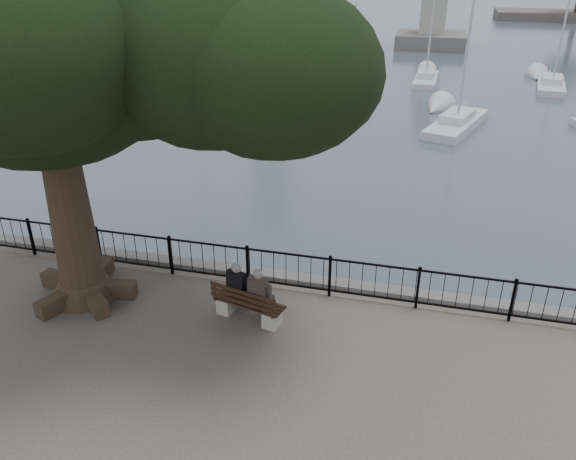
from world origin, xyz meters
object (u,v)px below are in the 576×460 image
(tree, at_px, (79,36))
(bench, at_px, (248,308))
(person_left, at_px, (241,290))
(lion_monument, at_px, (433,21))
(person_right, at_px, (262,296))

(tree, bearing_deg, bench, -1.43)
(bench, bearing_deg, tree, 178.57)
(person_left, relative_size, lion_monument, 0.14)
(bench, height_order, lion_monument, lion_monument)
(tree, bearing_deg, person_right, -0.93)
(person_left, height_order, lion_monument, lion_monument)
(bench, distance_m, lion_monument, 48.87)
(tree, xyz_separation_m, lion_monument, (5.73, 48.71, -4.45))
(lion_monument, bearing_deg, person_right, -92.63)
(bench, bearing_deg, person_right, 4.22)
(person_right, relative_size, tree, 0.13)
(bench, distance_m, tree, 6.39)
(bench, bearing_deg, lion_monument, 87.01)
(bench, height_order, tree, tree)
(person_right, height_order, lion_monument, lion_monument)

